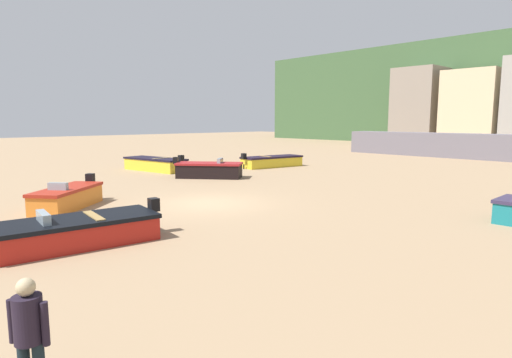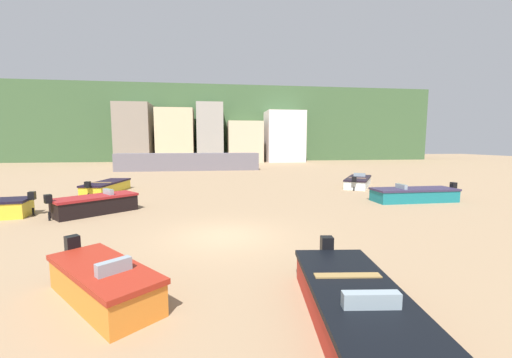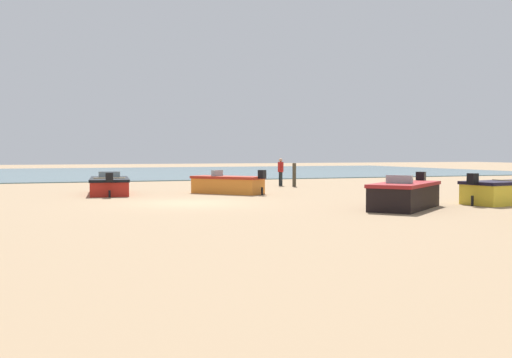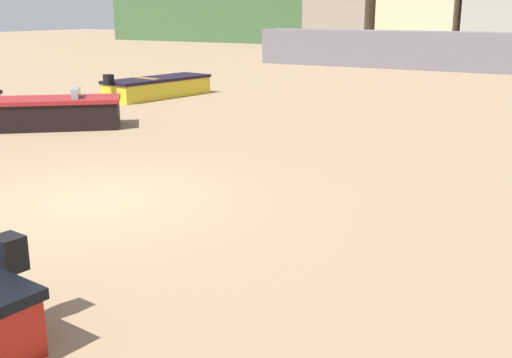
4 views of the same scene
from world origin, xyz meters
name	(u,v)px [view 2 (image 2 of 4)]	position (x,y,z in m)	size (l,w,h in m)	color
ground_plane	(224,236)	(0.00, 0.00, 0.00)	(160.00, 160.00, 0.00)	#9A7D5C
headland_hill	(213,127)	(0.00, 66.00, 7.38)	(90.00, 32.00, 14.76)	#3B5935
harbor_pier	(189,162)	(-3.45, 30.00, 1.12)	(18.26, 2.40, 2.24)	slate
townhouse_far_left	(135,133)	(-14.03, 46.97, 5.25)	(5.94, 5.95, 10.50)	gray
townhouse_left	(176,136)	(-6.86, 46.51, 4.82)	(6.50, 5.03, 9.64)	#CDB78E
townhouse_centre_left	(210,133)	(-0.67, 46.59, 5.35)	(4.67, 5.17, 10.71)	gray
townhouse_centre	(245,142)	(5.73, 47.18, 3.75)	(6.32, 6.36, 7.49)	#C8B493
townhouse_far_right	(284,137)	(13.28, 47.49, 4.75)	(6.99, 6.98, 9.50)	silver
boat_teal_0	(414,195)	(11.93, 5.67, 0.42)	(5.42, 1.75, 1.14)	#177077
boat_orange_2	(103,282)	(-2.94, -4.64, 0.43)	(3.25, 3.49, 1.15)	orange
boat_white_3	(358,182)	(11.56, 12.42, 0.39)	(4.10, 5.12, 1.08)	white
boat_yellow_4	(107,187)	(-8.04, 11.93, 0.41)	(2.31, 5.08, 1.12)	gold
boat_red_5	(355,305)	(2.37, -6.32, 0.39)	(2.26, 4.78, 1.08)	#B11F17
boat_black_6	(96,204)	(-6.38, 4.90, 0.47)	(3.99, 3.69, 1.23)	black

